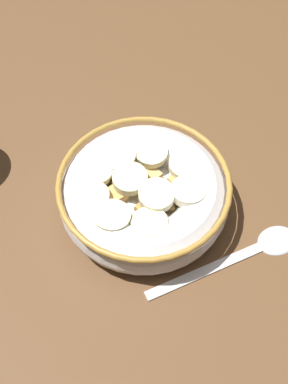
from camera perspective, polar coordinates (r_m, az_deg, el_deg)
ground_plane at (r=50.95cm, az=-0.00°, el=-2.51°), size 108.10×108.10×2.00cm
cereal_bowl at (r=47.76cm, az=-0.02°, el=-0.15°), size 17.58×17.58×5.34cm
spoon at (r=48.67cm, az=13.63°, el=-6.70°), size 6.46×17.11×0.80cm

